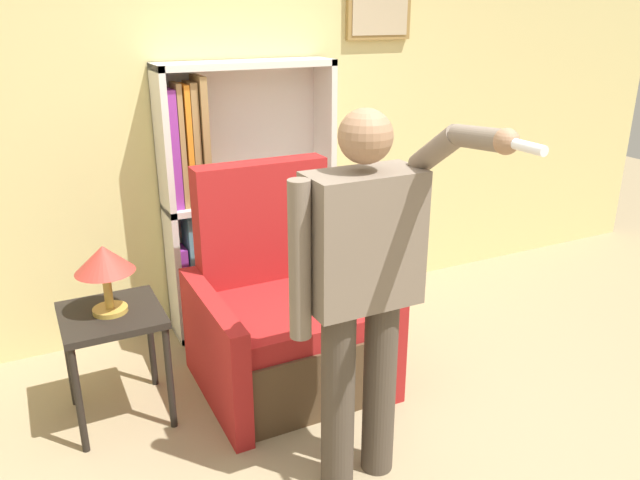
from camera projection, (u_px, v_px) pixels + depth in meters
name	position (u px, v px, depth m)	size (l,w,h in m)	color
wall_back	(210.00, 117.00, 3.98)	(8.00, 0.11, 2.80)	#DBCC84
bookcase	(229.00, 206.00, 4.06)	(1.13, 0.28, 1.76)	silver
armchair	(283.00, 320.00, 3.59)	(0.99, 0.92, 1.24)	#4C3823
person_standing	(363.00, 282.00, 2.59)	(0.63, 0.78, 1.70)	#473D33
side_table	(113.00, 329.00, 3.18)	(0.49, 0.49, 0.62)	black
table_lamp	(104.00, 263.00, 3.06)	(0.29, 0.29, 0.36)	gold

